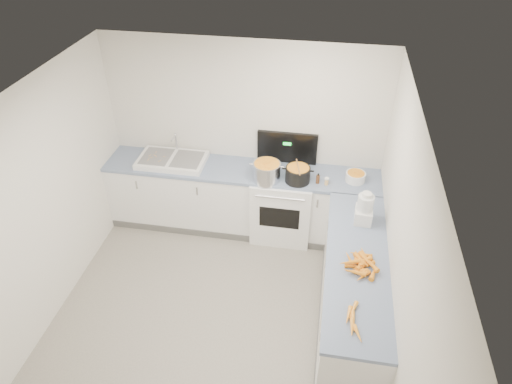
% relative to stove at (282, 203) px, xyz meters
% --- Properties ---
extents(floor, '(3.50, 4.00, 0.00)m').
position_rel_stove_xyz_m(floor, '(-0.55, -1.69, -0.47)').
color(floor, gray).
rests_on(floor, ground).
extents(ceiling, '(3.50, 4.00, 0.00)m').
position_rel_stove_xyz_m(ceiling, '(-0.55, -1.69, 2.03)').
color(ceiling, silver).
rests_on(ceiling, ground).
extents(wall_back, '(3.50, 0.00, 2.50)m').
position_rel_stove_xyz_m(wall_back, '(-0.55, 0.31, 0.78)').
color(wall_back, silver).
rests_on(wall_back, ground).
extents(wall_left, '(0.00, 4.00, 2.50)m').
position_rel_stove_xyz_m(wall_left, '(-2.30, -1.69, 0.78)').
color(wall_left, silver).
rests_on(wall_left, ground).
extents(wall_right, '(0.00, 4.00, 2.50)m').
position_rel_stove_xyz_m(wall_right, '(1.20, -1.69, 0.78)').
color(wall_right, silver).
rests_on(wall_right, ground).
extents(counter_back, '(3.50, 0.62, 0.94)m').
position_rel_stove_xyz_m(counter_back, '(-0.55, 0.01, -0.00)').
color(counter_back, white).
rests_on(counter_back, ground).
extents(counter_right, '(0.62, 2.20, 0.94)m').
position_rel_stove_xyz_m(counter_right, '(0.90, -1.39, -0.00)').
color(counter_right, white).
rests_on(counter_right, ground).
extents(stove, '(0.76, 0.65, 1.36)m').
position_rel_stove_xyz_m(stove, '(0.00, 0.00, 0.00)').
color(stove, white).
rests_on(stove, ground).
extents(sink, '(0.86, 0.52, 0.31)m').
position_rel_stove_xyz_m(sink, '(-1.45, 0.02, 0.50)').
color(sink, white).
rests_on(sink, counter_back).
extents(steel_pot, '(0.44, 0.44, 0.25)m').
position_rel_stove_xyz_m(steel_pot, '(-0.19, -0.15, 0.57)').
color(steel_pot, silver).
rests_on(steel_pot, stove).
extents(black_pot, '(0.33, 0.33, 0.21)m').
position_rel_stove_xyz_m(black_pot, '(0.18, -0.13, 0.55)').
color(black_pot, black).
rests_on(black_pot, stove).
extents(wooden_spoon, '(0.09, 0.34, 0.01)m').
position_rel_stove_xyz_m(wooden_spoon, '(0.18, -0.13, 0.67)').
color(wooden_spoon, '#AD7A47').
rests_on(wooden_spoon, black_pot).
extents(mixing_bowl, '(0.29, 0.29, 0.11)m').
position_rel_stove_xyz_m(mixing_bowl, '(0.87, 0.00, 0.52)').
color(mixing_bowl, white).
rests_on(mixing_bowl, counter_back).
extents(extract_bottle, '(0.04, 0.04, 0.11)m').
position_rel_stove_xyz_m(extract_bottle, '(0.43, -0.13, 0.52)').
color(extract_bottle, '#593319').
rests_on(extract_bottle, counter_back).
extents(spice_jar, '(0.05, 0.05, 0.08)m').
position_rel_stove_xyz_m(spice_jar, '(0.53, -0.14, 0.51)').
color(spice_jar, '#E5B266').
rests_on(spice_jar, counter_back).
extents(food_processor, '(0.19, 0.23, 0.37)m').
position_rel_stove_xyz_m(food_processor, '(0.95, -0.76, 0.63)').
color(food_processor, white).
rests_on(food_processor, counter_right).
extents(carrot_pile, '(0.38, 0.47, 0.09)m').
position_rel_stove_xyz_m(carrot_pile, '(0.93, -1.46, 0.50)').
color(carrot_pile, orange).
rests_on(carrot_pile, counter_right).
extents(peeled_carrots, '(0.16, 0.42, 0.04)m').
position_rel_stove_xyz_m(peeled_carrots, '(0.85, -2.14, 0.49)').
color(peeled_carrots, orange).
rests_on(peeled_carrots, counter_right).
extents(peelings, '(0.23, 0.25, 0.01)m').
position_rel_stove_xyz_m(peelings, '(-1.66, 0.00, 0.54)').
color(peelings, tan).
rests_on(peelings, sink).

